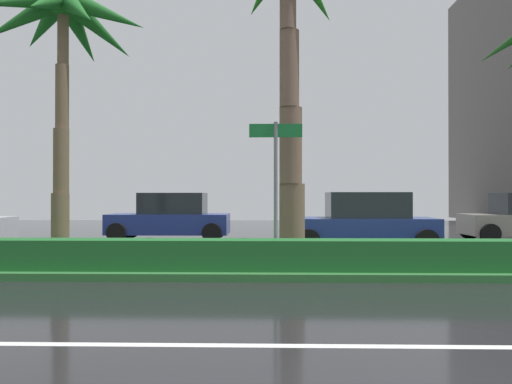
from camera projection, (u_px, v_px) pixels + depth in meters
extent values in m
cube|color=black|center=(314.00, 264.00, 12.47)|extent=(90.00, 42.00, 0.10)
cube|color=white|center=(373.00, 346.00, 5.47)|extent=(81.00, 0.14, 0.01)
cube|color=#2D6B33|center=(318.00, 264.00, 11.47)|extent=(85.50, 4.00, 0.15)
cube|color=#1E6028|center=(325.00, 255.00, 10.07)|extent=(76.50, 0.70, 0.60)
cylinder|color=brown|center=(60.00, 226.00, 11.97)|extent=(0.41, 0.41, 1.53)
cylinder|color=brown|center=(61.00, 161.00, 12.05)|extent=(0.36, 0.36, 1.53)
cylinder|color=brown|center=(62.00, 97.00, 12.13)|extent=(0.31, 0.31, 1.53)
cylinder|color=brown|center=(63.00, 34.00, 12.21)|extent=(0.26, 0.26, 1.53)
cone|color=#1B5D20|center=(103.00, 13.00, 12.15)|extent=(2.19, 0.63, 1.29)
cone|color=#1B5D20|center=(98.00, 29.00, 12.85)|extent=(1.85, 1.91, 1.56)
cone|color=#1B5D20|center=(80.00, 32.00, 13.11)|extent=(0.72, 2.14, 1.56)
cone|color=#1B5D20|center=(45.00, 24.00, 12.89)|extent=(1.98, 1.88, 1.31)
cone|color=#1B5D20|center=(23.00, 18.00, 12.11)|extent=(2.16, 0.84, 1.55)
cone|color=#1B5D20|center=(21.00, 1.00, 11.47)|extent=(1.83, 2.02, 1.26)
cone|color=#1B5D20|center=(48.00, 2.00, 11.26)|extent=(0.67, 2.17, 1.42)
cone|color=#1B5D20|center=(76.00, 8.00, 11.49)|extent=(1.78, 1.98, 1.53)
cylinder|color=brown|center=(292.00, 222.00, 11.73)|extent=(0.59, 0.59, 1.74)
cylinder|color=brown|center=(291.00, 146.00, 11.67)|extent=(0.52, 0.52, 1.74)
cylinder|color=brown|center=(289.00, 69.00, 11.62)|extent=(0.44, 0.44, 1.74)
cylinder|color=slate|center=(276.00, 194.00, 10.58)|extent=(0.08, 0.08, 3.00)
cube|color=#146B2D|center=(276.00, 131.00, 10.59)|extent=(1.10, 0.03, 0.28)
cylinder|color=black|center=(4.00, 235.00, 16.41)|extent=(0.68, 0.22, 0.68)
cube|color=navy|center=(169.00, 224.00, 18.48)|extent=(4.30, 1.76, 0.72)
cube|color=#1E2328|center=(173.00, 203.00, 18.48)|extent=(2.30, 1.58, 0.76)
cylinder|color=black|center=(117.00, 233.00, 17.62)|extent=(0.68, 0.22, 0.68)
cylinder|color=black|center=(131.00, 229.00, 19.42)|extent=(0.68, 0.22, 0.68)
cylinder|color=black|center=(212.00, 233.00, 17.54)|extent=(0.68, 0.22, 0.68)
cylinder|color=black|center=(217.00, 229.00, 19.34)|extent=(0.68, 0.22, 0.68)
cube|color=navy|center=(361.00, 230.00, 15.20)|extent=(4.30, 1.76, 0.72)
cube|color=#1E2328|center=(367.00, 205.00, 15.21)|extent=(2.30, 1.58, 0.76)
cylinder|color=black|center=(308.00, 241.00, 14.34)|extent=(0.68, 0.22, 0.68)
cylinder|color=black|center=(304.00, 236.00, 16.14)|extent=(0.68, 0.22, 0.68)
cylinder|color=black|center=(427.00, 241.00, 14.26)|extent=(0.68, 0.22, 0.68)
cylinder|color=black|center=(409.00, 236.00, 16.06)|extent=(0.68, 0.22, 0.68)
cylinder|color=black|center=(490.00, 234.00, 17.17)|extent=(0.68, 0.22, 0.68)
cylinder|color=black|center=(469.00, 230.00, 18.97)|extent=(0.68, 0.22, 0.68)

